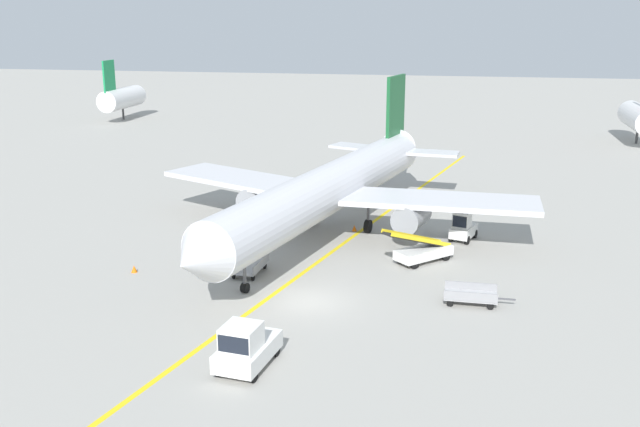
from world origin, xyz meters
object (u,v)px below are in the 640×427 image
Objects in this scene: pushback_tug at (246,347)px; airliner at (332,187)px; baggage_cart_loaded at (250,266)px; safety_cone_nose_right at (134,269)px; baggage_cart_empty_trailing at (471,296)px; ground_crew_marshaller at (227,240)px; safety_cone_nose_left at (354,228)px; belt_loader_forward_hold at (422,250)px; baggage_tug_near_wing at (463,228)px.

airliner is at bearing 89.55° from pushback_tug.
safety_cone_nose_right is (-6.91, -1.15, -0.25)m from baggage_cart_loaded.
baggage_cart_empty_trailing is 2.22× the size of ground_crew_marshaller.
pushback_tug reaches higher than safety_cone_nose_right.
airliner is 3.70m from safety_cone_nose_left.
belt_loader_forward_hold reaches higher than safety_cone_nose_left.
pushback_tug is at bearing -114.21° from baggage_tug_near_wing.
airliner is 9.15× the size of pushback_tug.
belt_loader_forward_hold is 1.17× the size of baggage_cart_loaded.
pushback_tug reaches higher than ground_crew_marshaller.
baggage_cart_loaded is at bearing -116.30° from safety_cone_nose_left.
baggage_cart_loaded reaches higher than safety_cone_nose_left.
baggage_tug_near_wing is 7.70m from safety_cone_nose_left.
airliner is 79.49× the size of safety_cone_nose_right.
safety_cone_nose_left is at bearing 41.30° from ground_crew_marshaller.
belt_loader_forward_hold is 6.94m from baggage_cart_empty_trailing.
baggage_cart_loaded is 2.24× the size of ground_crew_marshaller.
baggage_tug_near_wing is 16.11m from ground_crew_marshaller.
ground_crew_marshaller is 3.86× the size of safety_cone_nose_right.
airliner reaches higher than ground_crew_marshaller.
baggage_cart_loaded is at bearing -53.01° from ground_crew_marshaller.
airliner reaches higher than baggage_tug_near_wing.
baggage_cart_empty_trailing is (2.97, -6.27, -0.31)m from belt_loader_forward_hold.
baggage_tug_near_wing reaches higher than baggage_cart_loaded.
airliner is at bearing 43.76° from safety_cone_nose_right.
baggage_tug_near_wing is 0.71× the size of baggage_cart_empty_trailing.
belt_loader_forward_hold is 10.16× the size of safety_cone_nose_left.
ground_crew_marshaller is at bearing -176.77° from belt_loader_forward_hold.
safety_cone_nose_left is at bearing 174.29° from baggage_tug_near_wing.
baggage_cart_loaded is (-12.52, -9.11, -0.46)m from baggage_tug_near_wing.
ground_crew_marshaller is at bearing 126.99° from baggage_cart_loaded.
pushback_tug is at bearing -45.51° from safety_cone_nose_right.
safety_cone_nose_right is at bearing -152.16° from baggage_tug_near_wing.
pushback_tug is 2.25× the size of ground_crew_marshaller.
ground_crew_marshaller is at bearing 45.88° from safety_cone_nose_right.
ground_crew_marshaller is (-12.57, -0.71, 0.13)m from belt_loader_forward_hold.
baggage_cart_empty_trailing is 16.50m from ground_crew_marshaller.
safety_cone_nose_right is at bearing 134.49° from pushback_tug.
baggage_tug_near_wing reaches higher than safety_cone_nose_left.
belt_loader_forward_hold is at bearing -48.42° from safety_cone_nose_left.
belt_loader_forward_hold is at bearing 17.13° from safety_cone_nose_right.
baggage_tug_near_wing is 6.11× the size of safety_cone_nose_right.
ground_crew_marshaller is 9.90m from safety_cone_nose_left.
pushback_tug is 16.97m from belt_loader_forward_hold.
airliner is 9.28× the size of baggage_cart_empty_trailing.
baggage_cart_empty_trailing is (0.48, -11.31, -0.46)m from baggage_tug_near_wing.
safety_cone_nose_right is (-19.91, 1.05, -0.25)m from baggage_cart_empty_trailing.
pushback_tug is at bearing -136.37° from baggage_cart_empty_trailing.
baggage_cart_empty_trailing is (9.59, -10.93, -2.95)m from airliner.
ground_crew_marshaller reaches higher than safety_cone_nose_right.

